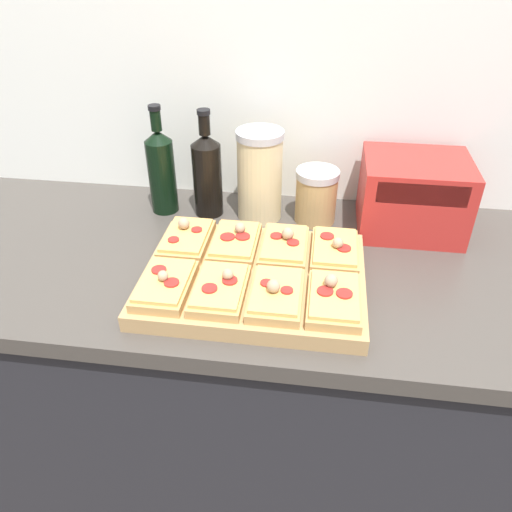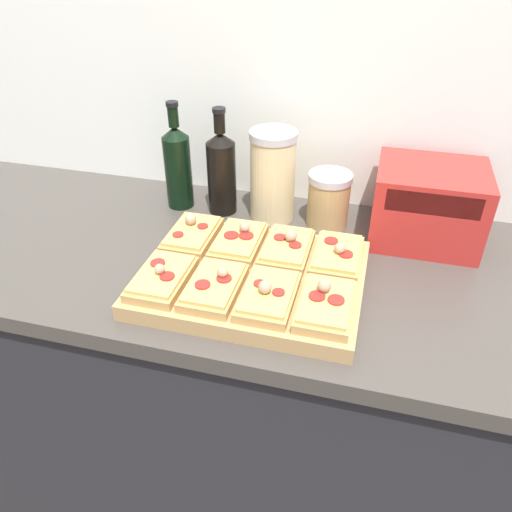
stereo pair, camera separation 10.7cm
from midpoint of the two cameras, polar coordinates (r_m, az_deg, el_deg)
name	(u,v)px [view 1 (the left image)]	position (r m, az deg, el deg)	size (l,w,h in m)	color
wall_back	(251,78)	(1.37, -2.94, 19.60)	(6.00, 0.06, 2.50)	silver
kitchen_counter	(235,389)	(1.49, -4.58, -15.02)	(2.63, 0.67, 0.93)	#232328
cutting_board	(254,278)	(1.07, -3.09, -2.67)	(0.47, 0.37, 0.04)	tan
pizza_slice_back_left	(187,238)	(1.16, -10.57, 1.93)	(0.10, 0.16, 0.06)	tan
pizza_slice_back_midleft	(235,242)	(1.13, -5.11, 1.53)	(0.10, 0.16, 0.05)	tan
pizza_slice_back_midright	(284,246)	(1.12, 0.53, 1.11)	(0.10, 0.16, 0.06)	tan
pizza_slice_back_right	(335,250)	(1.11, 6.28, 0.63)	(0.10, 0.16, 0.05)	tan
pizza_slice_front_left	(165,284)	(1.03, -13.33, -3.27)	(0.10, 0.16, 0.05)	tan
pizza_slice_front_midleft	(220,289)	(1.00, -7.22, -3.86)	(0.10, 0.16, 0.05)	tan
pizza_slice_front_midright	(276,294)	(0.98, -0.84, -4.46)	(0.10, 0.16, 0.05)	tan
pizza_slice_front_right	(334,298)	(0.97, 5.77, -4.96)	(0.10, 0.16, 0.05)	tan
olive_oil_bottle	(161,170)	(1.35, -13.05, 9.53)	(0.07, 0.07, 0.29)	black
wine_bottle	(207,173)	(1.31, -7.99, 9.29)	(0.08, 0.08, 0.28)	black
grain_jar_tall	(260,175)	(1.28, -2.00, 9.13)	(0.12, 0.12, 0.24)	beige
grain_jar_short	(316,196)	(1.29, 4.51, 6.82)	(0.11, 0.11, 0.14)	tan
toaster_oven	(413,195)	(1.28, 15.22, 6.68)	(0.28, 0.21, 0.18)	red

